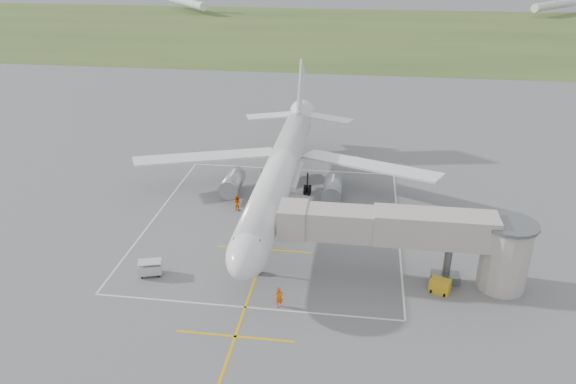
# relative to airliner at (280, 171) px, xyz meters

# --- Properties ---
(ground) EXTENTS (700.00, 700.00, 0.00)m
(ground) POSITION_rel_airliner_xyz_m (0.00, -0.75, -4.39)
(ground) COLOR #525255
(ground) RESTS_ON ground
(grass_strip) EXTENTS (700.00, 120.00, 0.02)m
(grass_strip) POSITION_rel_airliner_xyz_m (0.00, 129.25, -4.38)
(grass_strip) COLOR #374E22
(grass_strip) RESTS_ON ground
(apron_markings) EXTENTS (28.20, 60.00, 0.01)m
(apron_markings) POSITION_rel_airliner_xyz_m (0.00, -6.57, -4.38)
(apron_markings) COLOR gold
(apron_markings) RESTS_ON ground
(airliner) EXTENTS (38.93, 46.75, 13.52)m
(airliner) POSITION_rel_airliner_xyz_m (0.00, 0.00, 0.00)
(airliner) COLOR silver
(airliner) RESTS_ON ground
(jet_bridge) EXTENTS (23.40, 5.00, 7.20)m
(jet_bridge) POSITION_rel_airliner_xyz_m (15.72, -14.25, 0.35)
(jet_bridge) COLOR gray
(jet_bridge) RESTS_ON ground
(gpu_unit) EXTENTS (2.08, 1.77, 1.34)m
(gpu_unit) POSITION_rel_airliner_xyz_m (17.30, -15.99, -3.73)
(gpu_unit) COLOR gold
(gpu_unit) RESTS_ON ground
(baggage_cart) EXTENTS (2.47, 1.87, 1.52)m
(baggage_cart) POSITION_rel_airliner_xyz_m (-10.14, -16.95, -3.61)
(baggage_cart) COLOR #B4B4B4
(baggage_cart) RESTS_ON ground
(ramp_worker_nose) EXTENTS (0.84, 0.73, 1.93)m
(ramp_worker_nose) POSITION_rel_airliner_xyz_m (2.98, -20.21, -3.43)
(ramp_worker_nose) COLOR #DF5907
(ramp_worker_nose) RESTS_ON ground
(ramp_worker_wing) EXTENTS (1.12, 0.99, 1.92)m
(ramp_worker_wing) POSITION_rel_airliner_xyz_m (-4.88, -2.11, -3.43)
(ramp_worker_wing) COLOR #DA5206
(ramp_worker_wing) RESTS_ON ground
(distant_aircraft) EXTENTS (170.40, 38.77, 8.85)m
(distant_aircraft) POSITION_rel_airliner_xyz_m (8.73, 177.91, -0.80)
(distant_aircraft) COLOR silver
(distant_aircraft) RESTS_ON ground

